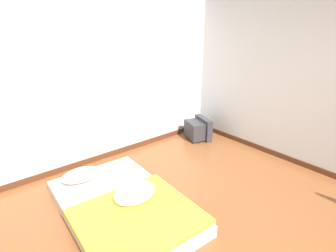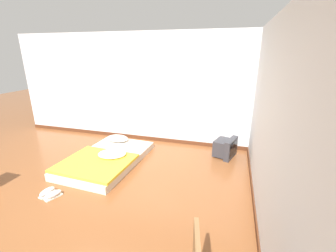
{
  "view_description": "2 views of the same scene",
  "coord_description": "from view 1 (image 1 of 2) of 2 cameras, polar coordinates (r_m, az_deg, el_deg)",
  "views": [
    {
      "loc": [
        -1.6,
        -1.07,
        2.1
      ],
      "look_at": [
        0.72,
        1.72,
        0.71
      ],
      "focal_mm": 28.0,
      "sensor_mm": 36.0,
      "label": 1
    },
    {
      "loc": [
        1.98,
        -2.34,
        2.15
      ],
      "look_at": [
        0.78,
        1.76,
        0.74
      ],
      "focal_mm": 24.0,
      "sensor_mm": 36.0,
      "label": 2
    }
  ],
  "objects": [
    {
      "name": "wall_back",
      "position": [
        4.18,
        -16.59,
        8.93
      ],
      "size": [
        7.24,
        0.08,
        2.6
      ],
      "color": "silver",
      "rests_on": "ground_plane"
    },
    {
      "name": "crt_tv",
      "position": [
        5.2,
        6.6,
        -0.68
      ],
      "size": [
        0.51,
        0.57,
        0.42
      ],
      "color": "#333338",
      "rests_on": "ground_plane"
    },
    {
      "name": "mattress_bed",
      "position": [
        3.31,
        -9.93,
        -16.56
      ],
      "size": [
        1.33,
        2.02,
        0.29
      ],
      "color": "beige",
      "rests_on": "ground_plane"
    }
  ]
}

